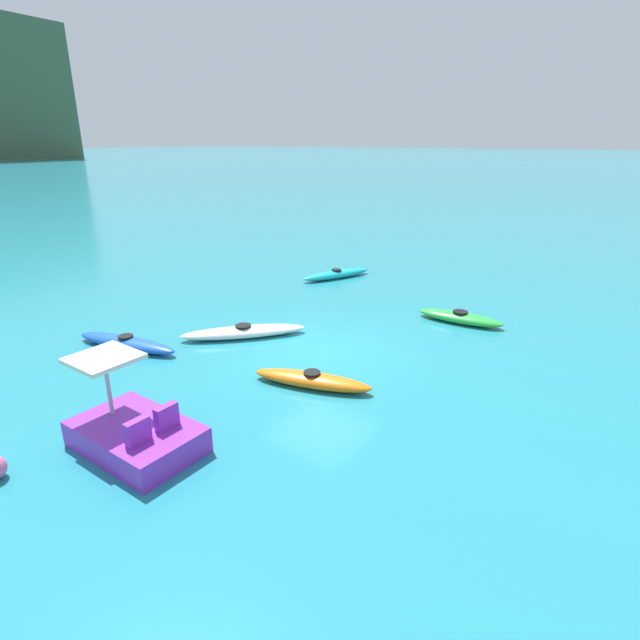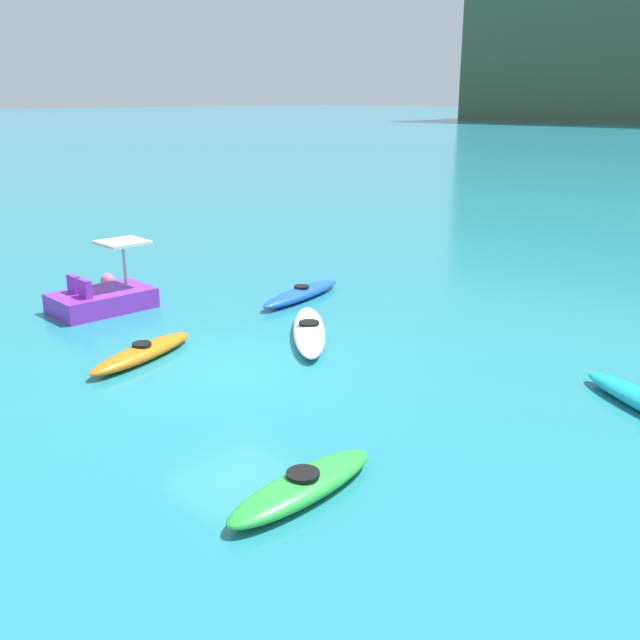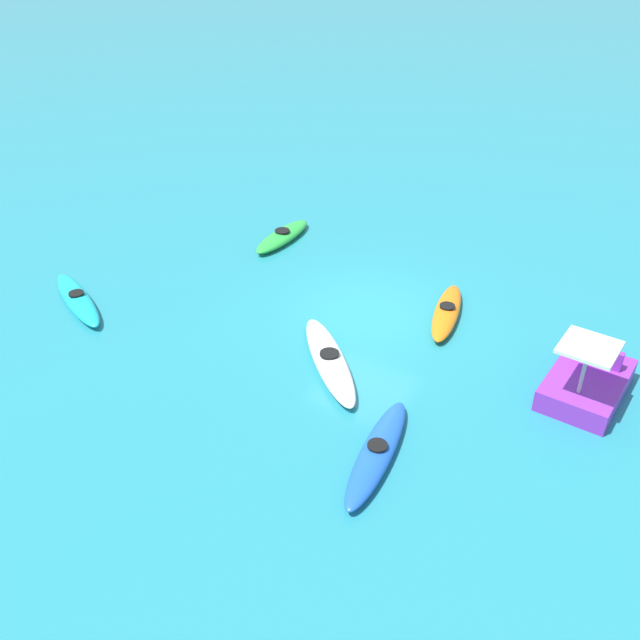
{
  "view_description": "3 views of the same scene",
  "coord_description": "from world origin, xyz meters",
  "px_view_note": "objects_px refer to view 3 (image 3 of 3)",
  "views": [
    {
      "loc": [
        -10.28,
        -6.97,
        5.39
      ],
      "look_at": [
        1.24,
        0.9,
        0.35
      ],
      "focal_mm": 28.21,
      "sensor_mm": 36.0,
      "label": 1
    },
    {
      "loc": [
        10.49,
        -8.16,
        5.17
      ],
      "look_at": [
        0.55,
        1.84,
        0.76
      ],
      "focal_mm": 40.3,
      "sensor_mm": 36.0,
      "label": 2
    },
    {
      "loc": [
        -7.39,
        13.61,
        9.66
      ],
      "look_at": [
        0.49,
        1.48,
        0.43
      ],
      "focal_mm": 39.56,
      "sensor_mm": 36.0,
      "label": 3
    }
  ],
  "objects_px": {
    "kayak_green": "(282,236)",
    "kayak_orange": "(447,312)",
    "kayak_cyan": "(78,299)",
    "kayak_white": "(329,360)",
    "kayak_blue": "(377,452)",
    "pedal_boat_purple": "(587,382)"
  },
  "relations": [
    {
      "from": "kayak_green",
      "to": "kayak_cyan",
      "type": "relative_size",
      "value": 0.85
    },
    {
      "from": "kayak_cyan",
      "to": "kayak_white",
      "type": "bearing_deg",
      "value": -169.43
    },
    {
      "from": "kayak_white",
      "to": "kayak_cyan",
      "type": "bearing_deg",
      "value": 10.57
    },
    {
      "from": "kayak_white",
      "to": "kayak_cyan",
      "type": "distance_m",
      "value": 7.14
    },
    {
      "from": "kayak_orange",
      "to": "pedal_boat_purple",
      "type": "relative_size",
      "value": 1.16
    },
    {
      "from": "kayak_green",
      "to": "kayak_orange",
      "type": "relative_size",
      "value": 0.92
    },
    {
      "from": "kayak_blue",
      "to": "pedal_boat_purple",
      "type": "bearing_deg",
      "value": -123.73
    },
    {
      "from": "kayak_white",
      "to": "kayak_cyan",
      "type": "height_order",
      "value": "same"
    },
    {
      "from": "kayak_white",
      "to": "pedal_boat_purple",
      "type": "bearing_deg",
      "value": -157.67
    },
    {
      "from": "kayak_white",
      "to": "kayak_blue",
      "type": "distance_m",
      "value": 3.18
    },
    {
      "from": "kayak_green",
      "to": "kayak_white",
      "type": "relative_size",
      "value": 0.86
    },
    {
      "from": "kayak_white",
      "to": "kayak_orange",
      "type": "height_order",
      "value": "same"
    },
    {
      "from": "kayak_blue",
      "to": "kayak_cyan",
      "type": "distance_m",
      "value": 9.46
    },
    {
      "from": "kayak_green",
      "to": "kayak_blue",
      "type": "relative_size",
      "value": 0.81
    },
    {
      "from": "kayak_orange",
      "to": "kayak_cyan",
      "type": "distance_m",
      "value": 9.64
    },
    {
      "from": "kayak_cyan",
      "to": "kayak_orange",
      "type": "bearing_deg",
      "value": -150.77
    },
    {
      "from": "kayak_blue",
      "to": "pedal_boat_purple",
      "type": "relative_size",
      "value": 1.33
    },
    {
      "from": "kayak_orange",
      "to": "pedal_boat_purple",
      "type": "height_order",
      "value": "pedal_boat_purple"
    },
    {
      "from": "kayak_white",
      "to": "kayak_blue",
      "type": "height_order",
      "value": "same"
    },
    {
      "from": "kayak_blue",
      "to": "kayak_cyan",
      "type": "xyz_separation_m",
      "value": [
        9.43,
        -0.77,
        0.0
      ]
    },
    {
      "from": "kayak_green",
      "to": "kayak_blue",
      "type": "bearing_deg",
      "value": 136.33
    },
    {
      "from": "kayak_green",
      "to": "kayak_orange",
      "type": "bearing_deg",
      "value": 167.78
    }
  ]
}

